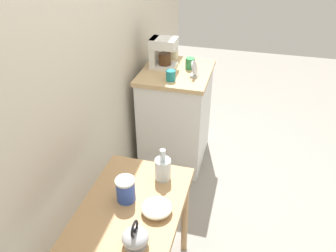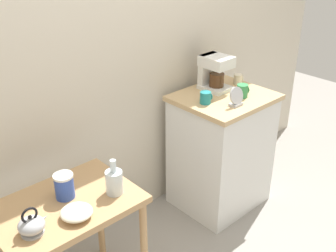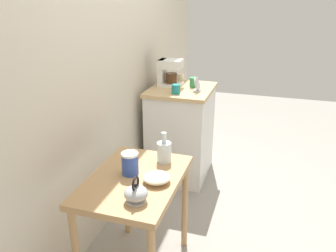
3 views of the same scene
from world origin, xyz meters
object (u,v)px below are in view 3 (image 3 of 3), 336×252
Objects in this scene: mug_tall_green at (194,82)px; table_clock at (197,85)px; canister_enamel at (129,163)px; mug_dark_teal at (176,89)px; glass_carafe_vase at (164,151)px; mug_small_cream at (181,78)px; teakettle at (136,193)px; coffee_maker at (168,72)px; bowl_stoneware at (157,178)px.

table_clock reaches higher than mug_tall_green.
mug_dark_teal is (1.16, 0.04, 0.17)m from canister_enamel.
mug_small_cream is (1.40, 0.28, 0.17)m from glass_carafe_vase.
table_clock reaches higher than mug_dark_teal.
teakettle is 2.06× the size of mug_small_cream.
table_clock is at bearing -5.82° from canister_enamel.
mug_small_cream is (1.89, 0.28, 0.19)m from teakettle.
teakettle is 0.76× the size of glass_carafe_vase.
glass_carafe_vase is 1.23m from mug_tall_green.
mug_dark_teal is (1.42, 0.19, 0.19)m from teakettle.
mug_tall_green is 0.17m from table_clock.
glass_carafe_vase is 1.56× the size of table_clock.
teakettle is 1.11× the size of canister_enamel.
table_clock is (-0.34, -0.25, 0.02)m from mug_small_cream.
canister_enamel is 1.45m from mug_tall_green.
coffee_maker reaches higher than mug_tall_green.
glass_carafe_vase reaches higher than teakettle.
bowl_stoneware is 1.24× the size of table_clock.
mug_tall_green reaches higher than mug_small_cream.
canister_enamel is (0.27, 0.16, 0.02)m from teakettle.
table_clock is (1.55, 0.02, 0.21)m from teakettle.
mug_dark_teal is 0.63× the size of table_clock.
mug_dark_teal is (0.94, 0.19, 0.17)m from glass_carafe_vase.
coffee_maker is 0.25m from mug_small_cream.
table_clock is at bearing -53.74° from mug_dark_teal.
canister_enamel is 1.30m from table_clock.
teakettle is at bearing -168.41° from coffee_maker.
glass_carafe_vase is 0.97m from mug_dark_teal.
mug_dark_teal is (-0.24, -0.15, -0.10)m from coffee_maker.
bowl_stoneware is at bearing -165.22° from coffee_maker.
mug_dark_teal is at bearing 11.64° from glass_carafe_vase.
coffee_maker is at bearing 163.67° from mug_small_cream.
mug_small_cream is at bearing 11.20° from glass_carafe_vase.
mug_small_cream is at bearing 4.33° from canister_enamel.
mug_dark_teal is (1.20, 0.23, 0.21)m from bowl_stoneware.
table_clock is at bearing 2.78° from bowl_stoneware.
table_clock is at bearing 1.27° from glass_carafe_vase.
bowl_stoneware is 0.80× the size of glass_carafe_vase.
table_clock reaches higher than bowl_stoneware.
glass_carafe_vase reaches higher than bowl_stoneware.
teakettle is 1.19× the size of table_clock.
mug_small_cream is (0.22, -0.06, -0.10)m from coffee_maker.
table_clock reaches higher than glass_carafe_vase.
mug_tall_green is 0.26m from mug_small_cream.
mug_dark_teal is 0.47m from mug_small_cream.
bowl_stoneware is at bearing -103.18° from canister_enamel.
teakettle is 1.45m from mug_dark_teal.
coffee_maker is at bearing 31.29° from mug_dark_teal.
table_clock reaches higher than teakettle.
mug_tall_green is (1.44, -0.06, 0.18)m from canister_enamel.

